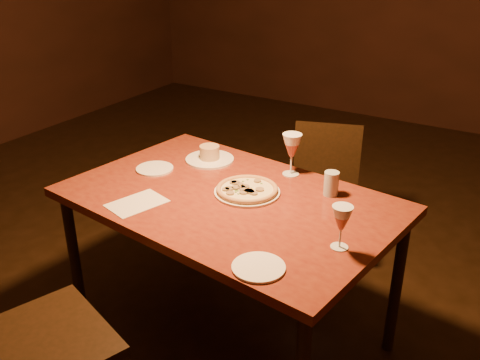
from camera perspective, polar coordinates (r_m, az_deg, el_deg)
The scene contains 12 objects.
floor at distance 2.90m, azimuth -2.51°, elevation -13.04°, with size 7.00×7.00×0.00m, color black.
dining_table at distance 2.33m, azimuth -1.15°, elevation -3.26°, with size 1.50×1.07×0.75m.
chair_near at distance 2.00m, azimuth -23.00°, elevation -15.95°, with size 0.58×0.58×0.95m.
chair_far at distance 3.12m, azimuth 8.92°, elevation -0.75°, with size 0.48×0.48×0.79m.
pizza_plate at distance 2.32m, azimuth 0.76°, elevation -1.05°, with size 0.29×0.29×0.03m.
ramekin_saucer at distance 2.66m, azimuth -3.26°, elevation 2.60°, with size 0.24×0.24×0.08m.
wine_glass_far at distance 2.48m, azimuth 5.52°, elevation 2.71°, with size 0.09×0.09×0.20m, color #A65045, non-canonical shape.
wine_glass_right at distance 1.93m, azimuth 10.73°, elevation -4.98°, with size 0.08×0.08×0.17m, color #A65045, non-canonical shape.
water_tumbler at distance 2.32m, azimuth 9.71°, elevation -0.37°, with size 0.06×0.06×0.11m, color #ADB7BC.
side_plate_left at distance 2.59m, azimuth -9.09°, elevation 1.21°, with size 0.18×0.18×0.01m, color white.
side_plate_near at distance 1.83m, azimuth 1.99°, elevation -9.29°, with size 0.18×0.18×0.01m, color white.
menu_card at distance 2.28m, azimuth -10.93°, elevation -2.44°, with size 0.16×0.23×0.00m, color silver.
Camera 1 is at (1.29, -1.88, 1.78)m, focal length 40.00 mm.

